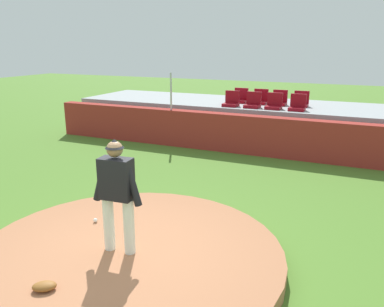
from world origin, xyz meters
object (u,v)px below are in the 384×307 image
Objects in this scene: stadium_chair_4 at (240,98)px; stadium_chair_7 at (301,102)px; fielding_glove at (44,286)px; stadium_chair_3 at (297,105)px; stadium_chair_1 at (253,103)px; stadium_chair_0 at (231,101)px; pitcher at (117,188)px; baseball at (95,220)px; stadium_chair_2 at (274,104)px; stadium_chair_6 at (279,100)px; stadium_chair_5 at (260,99)px.

stadium_chair_4 and stadium_chair_7 have the same top height.
fielding_glove is 0.60× the size of stadium_chair_3.
stadium_chair_1 is 1.42m from stadium_chair_3.
fielding_glove is at bearing 94.16° from stadium_chair_0.
baseball is at bearing 141.56° from pitcher.
baseball is 7.59m from stadium_chair_2.
stadium_chair_0 is at bearing -118.39° from fielding_glove.
baseball is 0.15× the size of stadium_chair_2.
stadium_chair_7 is (1.38, 0.88, 0.00)m from stadium_chair_1.
pitcher is at bearing 87.26° from stadium_chair_6.
stadium_chair_1 is at bearing 32.51° from stadium_chair_7.
stadium_chair_0 is at bearing 50.37° from stadium_chair_5.
stadium_chair_2 is 1.00× the size of stadium_chair_3.
stadium_chair_2 is 1.66m from stadium_chair_4.
stadium_chair_6 is 1.00× the size of stadium_chair_7.
stadium_chair_0 is 1.00× the size of stadium_chair_5.
stadium_chair_1 is (-0.25, 8.00, 0.15)m from pitcher.
stadium_chair_1 is at bearing 0.86° from stadium_chair_2.
stadium_chair_1 is 1.00× the size of stadium_chair_7.
stadium_chair_4 and stadium_chair_5 have the same top height.
stadium_chair_5 is (0.01, 0.89, 0.00)m from stadium_chair_1.
stadium_chair_3 is at bearing 74.07° from baseball.
stadium_chair_3 is 1.00× the size of stadium_chair_5.
stadium_chair_7 is at bearing -147.49° from stadium_chair_1.
stadium_chair_3 is (1.17, 8.01, 0.15)m from pitcher.
stadium_chair_4 is (0.02, 0.92, 0.00)m from stadium_chair_0.
stadium_chair_2 is (1.38, 7.38, 1.11)m from baseball.
stadium_chair_1 is 1.00× the size of stadium_chair_5.
stadium_chair_0 is 1.66m from stadium_chair_6.
stadium_chair_5 is at bearing 178.00° from stadium_chair_4.
stadium_chair_1 is (0.06, 9.21, 1.09)m from fielding_glove.
baseball is at bearing 85.14° from stadium_chair_5.
stadium_chair_0 is (-0.67, 9.20, 1.09)m from fielding_glove.
pitcher is 3.43× the size of stadium_chair_6.
stadium_chair_6 and stadium_chair_7 have the same top height.
fielding_glove is (-0.31, -1.21, -0.94)m from pitcher.
pitcher is at bearing 81.69° from stadium_chair_3.
stadium_chair_4 is at bearing -1.49° from stadium_chair_6.
baseball is 0.15× the size of stadium_chair_3.
pitcher is at bearing -136.79° from fielding_glove.
stadium_chair_7 is at bearing -87.53° from stadium_chair_3.
fielding_glove is (0.63, -1.84, 0.02)m from baseball.
fielding_glove is 10.16m from stadium_chair_5.
stadium_chair_6 is at bearing -49.20° from stadium_chair_3.
stadium_chair_1 is (0.73, 0.01, 0.00)m from stadium_chair_0.
pitcher is 8.89m from stadium_chair_6.
stadium_chair_3 and stadium_chair_5 have the same top height.
pitcher reaches higher than stadium_chair_4.
stadium_chair_7 is at bearing -130.68° from fielding_glove.
stadium_chair_3 is 1.14m from stadium_chair_6.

